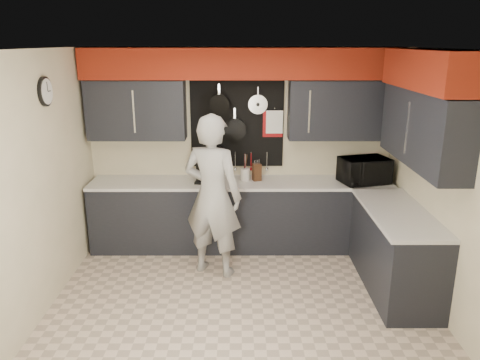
{
  "coord_description": "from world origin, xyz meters",
  "views": [
    {
      "loc": [
        -0.02,
        -4.37,
        2.67
      ],
      "look_at": [
        -0.01,
        0.5,
        1.22
      ],
      "focal_mm": 35.0,
      "sensor_mm": 36.0,
      "label": 1
    }
  ],
  "objects_px": {
    "microwave": "(364,170)",
    "person": "(213,196)",
    "knife_block": "(257,172)",
    "coffee_maker": "(203,170)",
    "utensil_crock": "(245,174)"
  },
  "relations": [
    {
      "from": "microwave",
      "to": "person",
      "type": "distance_m",
      "value": 2.01
    },
    {
      "from": "person",
      "to": "knife_block",
      "type": "bearing_deg",
      "value": -103.98
    },
    {
      "from": "knife_block",
      "to": "coffee_maker",
      "type": "height_order",
      "value": "coffee_maker"
    },
    {
      "from": "knife_block",
      "to": "utensil_crock",
      "type": "distance_m",
      "value": 0.15
    },
    {
      "from": "utensil_crock",
      "to": "coffee_maker",
      "type": "xyz_separation_m",
      "value": [
        -0.55,
        -0.07,
        0.09
      ]
    },
    {
      "from": "knife_block",
      "to": "microwave",
      "type": "bearing_deg",
      "value": -21.57
    },
    {
      "from": "knife_block",
      "to": "utensil_crock",
      "type": "xyz_separation_m",
      "value": [
        -0.15,
        0.0,
        -0.03
      ]
    },
    {
      "from": "knife_block",
      "to": "person",
      "type": "height_order",
      "value": "person"
    },
    {
      "from": "person",
      "to": "utensil_crock",
      "type": "bearing_deg",
      "value": -95.51
    },
    {
      "from": "utensil_crock",
      "to": "coffee_maker",
      "type": "height_order",
      "value": "coffee_maker"
    },
    {
      "from": "utensil_crock",
      "to": "person",
      "type": "relative_size",
      "value": 0.08
    },
    {
      "from": "microwave",
      "to": "utensil_crock",
      "type": "distance_m",
      "value": 1.52
    },
    {
      "from": "microwave",
      "to": "coffee_maker",
      "type": "bearing_deg",
      "value": 163.14
    },
    {
      "from": "knife_block",
      "to": "coffee_maker",
      "type": "distance_m",
      "value": 0.7
    },
    {
      "from": "utensil_crock",
      "to": "coffee_maker",
      "type": "relative_size",
      "value": 0.5
    }
  ]
}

